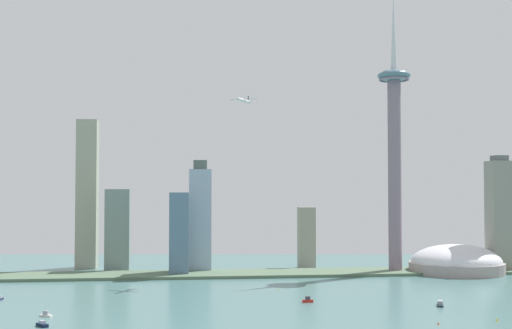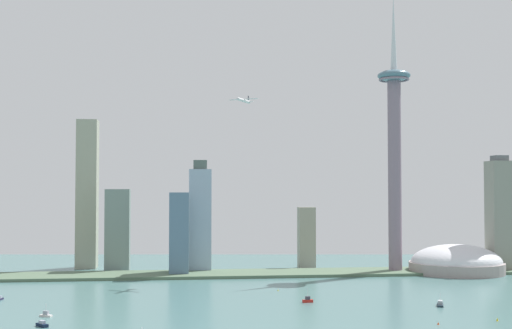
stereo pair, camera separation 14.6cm
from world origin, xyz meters
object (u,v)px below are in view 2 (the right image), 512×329
Objects in this scene: observation_tower at (394,137)px; boat_0 at (46,315)px; skyscraper_1 at (306,237)px; skyscraper_5 at (500,215)px; boat_7 at (42,324)px; channel_buoy_2 at (438,323)px; skyscraper_4 at (200,219)px; airplane at (243,100)px; skyscraper_3 at (118,230)px; boat_5 at (0,298)px; stadium_dome at (456,264)px; channel_buoy_0 at (278,290)px; boat_3 at (440,304)px; skyscraper_7 at (179,234)px; channel_buoy_1 at (497,319)px; boat_1 at (308,300)px; skyscraper_0 at (87,194)px.

boat_0 is at bearing -145.61° from observation_tower.
skyscraper_1 is 0.55× the size of skyscraper_5.
channel_buoy_2 is (270.57, -24.05, -0.71)m from boat_7.
airplane is at bearing -56.38° from skyscraper_4.
skyscraper_3 is 221.73m from boat_5.
observation_tower is 449.23m from boat_5.
stadium_dome is 465.61m from boat_0.
channel_buoy_0 is at bearing 116.74° from channel_buoy_2.
boat_3 is at bearing 67.28° from channel_buoy_2.
skyscraper_4 is at bearing 113.38° from channel_buoy_0.
skyscraper_7 is at bearing 179.91° from skyscraper_5.
boat_3 is at bearing 103.11° from channel_buoy_1.
airplane reaches higher than boat_0.
boat_1 is 0.71× the size of boat_3.
skyscraper_0 is (-420.73, 101.13, 78.40)m from stadium_dome.
skyscraper_7 reaches higher than boat_5.
boat_1 is (215.08, -282.27, -87.25)m from skyscraper_0.
channel_buoy_0 is at bearing -74.24° from boat_5.
channel_buoy_0 is 210.88m from channel_buoy_1.
skyscraper_4 reaches higher than boat_5.
stadium_dome is at bearing -63.40° from boat_5.
skyscraper_7 reaches higher than channel_buoy_0.
boat_5 is (-462.08, -137.43, -9.53)m from stadium_dome.
channel_buoy_1 is (374.45, -139.65, 0.04)m from boat_5.
skyscraper_1 is 0.80× the size of skyscraper_7.
channel_buoy_1 is at bearing -47.55° from boat_1.
airplane is (43.33, -65.15, 128.03)m from skyscraper_4.
skyscraper_5 is 355.97m from channel_buoy_2.
boat_5 is at bearing 159.55° from channel_buoy_1.
boat_0 is at bearing 170.30° from channel_buoy_1.
channel_buoy_0 is (161.00, -177.04, -46.37)m from skyscraper_3.
boat_7 is 235.83m from channel_buoy_0.
airplane is (165.39, 198.12, 187.11)m from boat_0.
airplane reaches higher than boat_5.
skyscraper_4 is (-287.04, 41.15, 49.93)m from stadium_dome.
skyscraper_4 reaches higher than boat_7.
skyscraper_0 is at bearing -113.16° from boat_3.
skyscraper_3 is 9.55× the size of boat_0.
boat_3 is at bearing -46.63° from skyscraper_7.
skyscraper_1 is 2.39× the size of airplane.
channel_buoy_0 is (-62.54, -184.79, -35.58)m from skyscraper_1.
channel_buoy_1 is (223.42, -286.67, -44.23)m from skyscraper_7.
skyscraper_5 is 326.88m from channel_buoy_1.
boat_0 is at bearing -150.01° from channel_buoy_0.
observation_tower is 19.50× the size of boat_3.
skyscraper_0 is at bearing -95.98° from airplane.
boat_7 is at bearing -87.45° from skyscraper_0.
skyscraper_3 is at bearing 132.28° from channel_buoy_0.
skyscraper_1 is at bearing -147.74° from boat_3.
airplane is at bearing -121.70° from boat_3.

